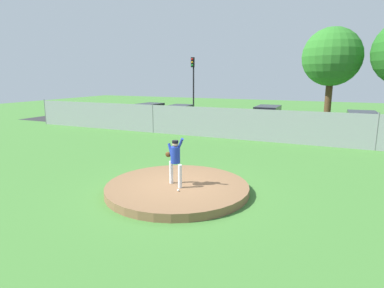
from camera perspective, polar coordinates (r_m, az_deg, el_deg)
name	(u,v)px	position (r m, az deg, el deg)	size (l,w,h in m)	color
ground_plane	(230,154)	(16.62, 6.66, -1.81)	(80.00, 80.00, 0.00)	#427A33
asphalt_strip	(264,130)	(24.71, 12.59, 2.51)	(44.00, 7.00, 0.01)	#2B2B2D
pitchers_mound	(177,188)	(11.22, -2.63, -7.80)	(4.92, 4.92, 0.27)	brown
pitcher_youth	(175,158)	(10.80, -3.02, -2.47)	(0.76, 0.43, 1.68)	silver
baseball	(178,190)	(10.50, -2.46, -8.19)	(0.07, 0.07, 0.07)	white
chainlink_fence	(249,125)	(20.22, 10.14, 3.38)	(34.59, 0.07, 2.06)	gray
parked_car_charcoal	(267,118)	(24.91, 13.21, 4.49)	(1.82, 4.78, 1.75)	#232328
parked_car_red	(361,124)	(24.23, 27.79, 3.11)	(2.04, 4.44, 1.63)	#A81919
parked_car_white	(149,113)	(28.32, -7.69, 5.44)	(2.13, 4.89, 1.61)	silver
parked_car_burgundy	(180,115)	(27.24, -2.08, 5.21)	(2.05, 4.09, 1.56)	maroon
traffic_cone_orange	(229,127)	(23.89, 6.57, 3.02)	(0.40, 0.40, 0.55)	orange
traffic_light_near	(193,78)	(30.66, 0.20, 11.68)	(0.28, 0.46, 5.64)	black
tree_broad_right	(332,57)	(31.90, 23.54, 13.92)	(5.12, 5.12, 8.17)	#4C331E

